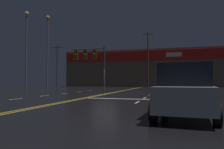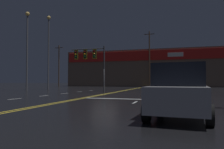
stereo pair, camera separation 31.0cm
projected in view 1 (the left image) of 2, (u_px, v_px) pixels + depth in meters
ground_plane at (105, 94)px, 21.28m from camera, size 200.00×200.00×0.00m
road_markings at (110, 95)px, 20.26m from camera, size 12.96×60.00×0.01m
traffic_signal_median at (89, 57)px, 22.82m from camera, size 3.75×0.36×4.90m
traffic_signal_corner_northeast at (195, 69)px, 27.52m from camera, size 0.42×0.36×3.73m
streetlight_median_approach at (26, 41)px, 28.35m from camera, size 0.56×0.56×10.38m
streetlight_far_right at (48, 43)px, 32.57m from camera, size 0.56×0.56×11.11m
parked_car at (185, 90)px, 7.88m from camera, size 2.27×4.42×1.88m
building_backdrop at (146, 69)px, 53.02m from camera, size 37.59×10.23×8.37m
utility_pole_row at (155, 59)px, 46.63m from camera, size 46.26×0.26×12.53m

